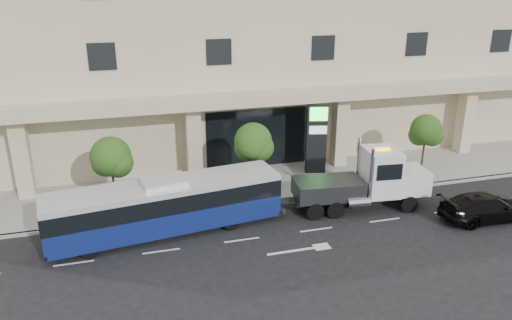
{
  "coord_description": "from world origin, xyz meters",
  "views": [
    {
      "loc": [
        -9.3,
        -22.93,
        12.43
      ],
      "look_at": [
        -2.28,
        2.0,
        2.87
      ],
      "focal_mm": 35.0,
      "sensor_mm": 36.0,
      "label": 1
    }
  ],
  "objects_px": {
    "city_bus": "(166,205)",
    "signage_pylon": "(317,133)",
    "black_sedan": "(486,207)",
    "tow_truck": "(367,182)"
  },
  "relations": [
    {
      "from": "city_bus",
      "to": "signage_pylon",
      "type": "height_order",
      "value": "signage_pylon"
    },
    {
      "from": "black_sedan",
      "to": "signage_pylon",
      "type": "bearing_deg",
      "value": 38.11
    },
    {
      "from": "tow_truck",
      "to": "signage_pylon",
      "type": "xyz_separation_m",
      "value": [
        -0.8,
        5.61,
        1.23
      ]
    },
    {
      "from": "city_bus",
      "to": "black_sedan",
      "type": "height_order",
      "value": "city_bus"
    },
    {
      "from": "black_sedan",
      "to": "signage_pylon",
      "type": "xyz_separation_m",
      "value": [
        -6.37,
        8.69,
        2.09
      ]
    },
    {
      "from": "city_bus",
      "to": "black_sedan",
      "type": "relative_size",
      "value": 2.35
    },
    {
      "from": "city_bus",
      "to": "tow_truck",
      "type": "distance_m",
      "value": 11.2
    },
    {
      "from": "city_bus",
      "to": "black_sedan",
      "type": "xyz_separation_m",
      "value": [
        16.76,
        -3.24,
        -0.78
      ]
    },
    {
      "from": "black_sedan",
      "to": "signage_pylon",
      "type": "distance_m",
      "value": 10.98
    },
    {
      "from": "city_bus",
      "to": "black_sedan",
      "type": "bearing_deg",
      "value": -18.7
    }
  ]
}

